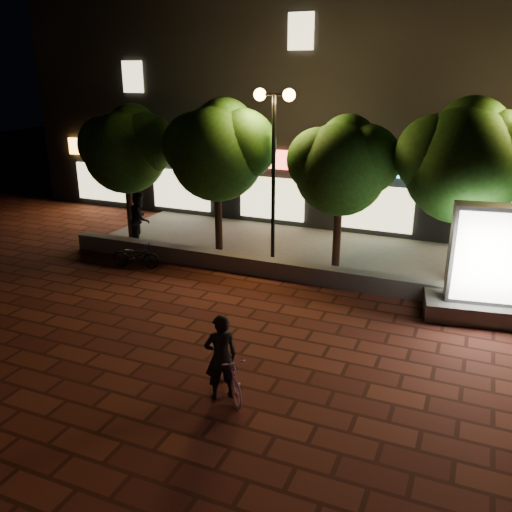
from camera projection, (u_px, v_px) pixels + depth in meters
The scene contains 14 objects.
ground at pixel (250, 343), 11.85m from camera, with size 80.00×80.00×0.00m, color maroon.
retaining_wall at pixel (306, 273), 15.24m from camera, with size 16.00×0.45×0.50m, color slate.
sidewalk at pixel (329, 254), 17.48m from camera, with size 16.00×5.00×0.08m, color slate.
building_block at pixel (378, 90), 21.48m from camera, with size 28.00×8.12×11.30m.
tree_far_left at pixel (127, 146), 18.07m from camera, with size 3.36×2.80×4.63m.
tree_left at pixel (219, 147), 16.73m from camera, with size 3.60×3.00×4.89m.
tree_mid at pixel (343, 163), 15.33m from camera, with size 3.24×2.70×4.50m.
tree_right at pixel (467, 158), 13.99m from camera, with size 3.72×3.10×5.07m.
street_lamp_left at pixel (274, 132), 15.59m from camera, with size 1.26×0.36×5.18m.
ad_kiosk at pixel (485, 274), 12.71m from camera, with size 2.78×1.69×2.83m.
scooter_pink at pixel (229, 373), 9.82m from camera, with size 0.43×1.52×0.91m, color #CA83B2.
rider at pixel (221, 357), 9.61m from camera, with size 0.61×0.40×1.67m, color black.
scooter_parked at pixel (136, 256), 16.22m from camera, with size 0.52×1.50×0.79m, color black.
pedestrian at pixel (140, 219), 17.99m from camera, with size 0.88×0.69×1.82m, color black.
Camera 1 is at (4.24, -9.65, 5.74)m, focal length 37.26 mm.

